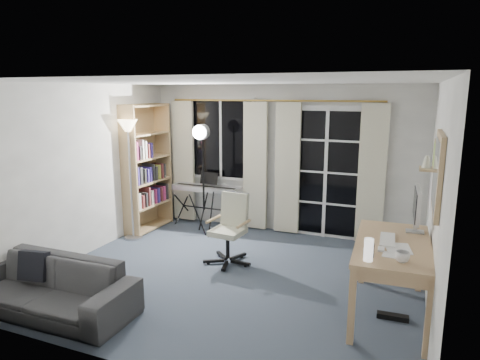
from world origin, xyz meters
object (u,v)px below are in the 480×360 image
object	(u,v)px
keyboard_piano	(207,189)
desk	(392,252)
office_chair	(232,222)
sofa	(47,278)
monitor	(417,206)
mug	(402,255)
torchiere_lamp	(129,144)
bookshelf	(144,171)
studio_light	(202,145)

from	to	relation	value
keyboard_piano	desk	xyz separation A→B (m)	(3.09, -1.94, 0.02)
office_chair	sofa	size ratio (longest dim) A/B	0.50
desk	sofa	size ratio (longest dim) A/B	0.79
sofa	office_chair	bearing A→B (deg)	57.73
keyboard_piano	monitor	world-z (taller)	monitor
monitor	mug	distance (m)	0.98
keyboard_piano	desk	bearing A→B (deg)	-31.20
torchiere_lamp	mug	world-z (taller)	torchiere_lamp
monitor	sofa	world-z (taller)	monitor
office_chair	sofa	xyz separation A→B (m)	(-1.23, -2.02, -0.18)
monitor	bookshelf	bearing A→B (deg)	163.85
office_chair	mug	distance (m)	2.52
desk	sofa	bearing A→B (deg)	-161.15
torchiere_lamp	studio_light	world-z (taller)	torchiere_lamp
torchiere_lamp	keyboard_piano	bearing A→B (deg)	50.24
office_chair	desk	bearing A→B (deg)	-13.54
bookshelf	office_chair	world-z (taller)	bookshelf
office_chair	desk	world-z (taller)	office_chair
studio_light	desk	size ratio (longest dim) A/B	1.23
bookshelf	office_chair	bearing A→B (deg)	-19.59
torchiere_lamp	office_chair	xyz separation A→B (m)	(1.81, -0.25, -0.95)
desk	mug	bearing A→B (deg)	-81.32
studio_light	sofa	size ratio (longest dim) A/B	0.97
studio_light	office_chair	world-z (taller)	studio_light
bookshelf	torchiere_lamp	size ratio (longest dim) A/B	1.12
bookshelf	torchiere_lamp	bearing A→B (deg)	-76.99
studio_light	desk	bearing A→B (deg)	-31.68
bookshelf	desk	distance (m)	4.28
torchiere_lamp	monitor	bearing A→B (deg)	-6.99
mug	sofa	world-z (taller)	mug
torchiere_lamp	keyboard_piano	size ratio (longest dim) A/B	1.55
bookshelf	mug	bearing A→B (deg)	-23.57
monitor	keyboard_piano	bearing A→B (deg)	153.04
mug	office_chair	bearing A→B (deg)	151.22
keyboard_piano	sofa	bearing A→B (deg)	-93.34
office_chair	mug	bearing A→B (deg)	-23.70
bookshelf	torchiere_lamp	world-z (taller)	bookshelf
keyboard_piano	mug	xyz separation A→B (m)	(3.19, -2.44, 0.18)
bookshelf	keyboard_piano	world-z (taller)	bookshelf
sofa	desk	bearing A→B (deg)	20.65
mug	keyboard_piano	bearing A→B (deg)	142.64
torchiere_lamp	studio_light	size ratio (longest dim) A/B	1.02
office_chair	studio_light	bearing A→B (deg)	141.92
bookshelf	office_chair	xyz separation A→B (m)	(1.91, -0.75, -0.44)
studio_light	office_chair	size ratio (longest dim) A/B	1.94
sofa	torchiere_lamp	bearing A→B (deg)	103.52
office_chair	mug	world-z (taller)	office_chair
monitor	mug	xyz separation A→B (m)	(-0.10, -0.95, -0.23)
monitor	sofa	size ratio (longest dim) A/B	0.30
keyboard_piano	monitor	xyz separation A→B (m)	(3.29, -1.49, 0.42)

